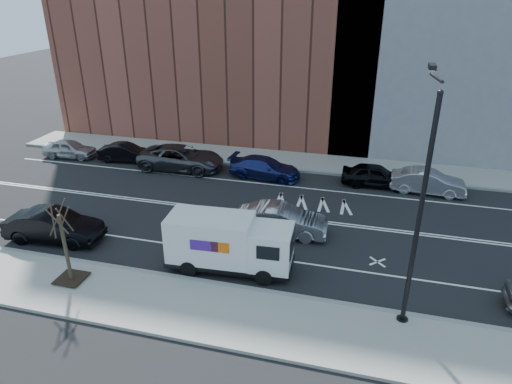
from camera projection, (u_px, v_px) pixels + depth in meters
The scene contains 17 objects.
ground at pixel (270, 216), 25.87m from camera, with size 120.00×120.00×0.00m, color black.
sidewalk_near at pixel (220, 313), 18.10m from camera, with size 44.00×3.60×0.15m, color gray.
sidewalk_far at pixel (297, 161), 33.57m from camera, with size 44.00×3.60×0.15m, color gray.
curb_near at pixel (233, 287), 19.68m from camera, with size 44.00×0.25×0.17m, color gray.
curb_far at pixel (293, 170), 31.98m from camera, with size 44.00×0.25×0.17m, color gray.
road_markings at pixel (270, 216), 25.87m from camera, with size 40.00×8.60×0.01m, color white, non-canonical shape.
streetlight at pixel (420, 199), 16.05m from camera, with size 0.44×4.02×9.34m.
street_tree at pixel (67, 254), 19.51m from camera, with size 1.20×1.20×3.75m.
fedex_van at pixel (229, 243), 20.52m from camera, with size 5.83×2.31×2.62m.
far_parked_a at pixel (70, 149), 34.30m from camera, with size 1.60×3.98×1.36m, color #A9A9AD.
far_parked_b at pixel (126, 153), 33.53m from camera, with size 1.40×4.01×1.32m, color black.
far_parked_c at pixel (181, 158), 32.06m from camera, with size 2.76×5.98×1.66m, color #44454A.
far_parked_d at pixel (265, 168), 30.70m from camera, with size 1.96×4.82×1.40m, color navy.
far_parked_e at pixel (375, 175), 29.40m from camera, with size 1.72×4.28×1.46m, color black.
far_parked_f at pixel (428, 182), 28.43m from camera, with size 1.57×4.50×1.48m, color #AEADB2.
driving_sedan at pixel (281, 220), 23.70m from camera, with size 1.67×4.79×1.58m, color #A09FA4.
near_parked_rear_a at pixel (54, 226), 23.09m from camera, with size 1.71×4.91×1.62m, color black.
Camera 1 is at (5.09, -22.39, 12.01)m, focal length 32.00 mm.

